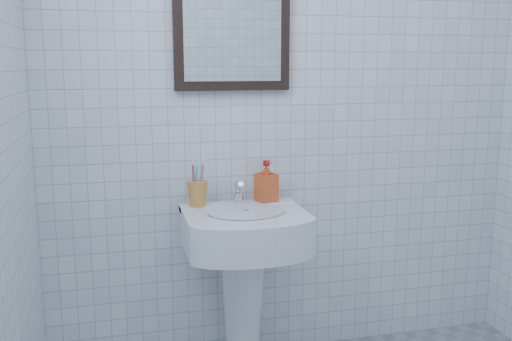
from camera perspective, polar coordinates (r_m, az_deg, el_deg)
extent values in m
cube|color=white|center=(2.57, 3.54, 8.31)|extent=(2.20, 0.02, 2.50)
cone|color=white|center=(2.53, -1.34, -13.66)|extent=(0.20, 0.20, 0.62)
cube|color=white|center=(2.36, -1.14, -5.89)|extent=(0.50, 0.36, 0.15)
cube|color=white|center=(2.47, -1.87, -3.52)|extent=(0.50, 0.09, 0.03)
cylinder|color=white|center=(2.31, -0.99, -4.08)|extent=(0.31, 0.31, 0.01)
cylinder|color=silver|center=(2.44, -1.76, -2.86)|extent=(0.04, 0.04, 0.04)
cylinder|color=silver|center=(2.42, -1.70, -1.74)|extent=(0.02, 0.08, 0.07)
cylinder|color=silver|center=(2.45, -1.85, -1.99)|extent=(0.03, 0.04, 0.08)
imported|color=#CE4314|center=(2.48, 1.03, -1.06)|extent=(0.10, 0.10, 0.18)
cube|color=black|center=(2.49, -2.41, 15.16)|extent=(0.50, 0.04, 0.62)
cube|color=white|center=(2.47, -2.32, 15.20)|extent=(0.42, 0.00, 0.54)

